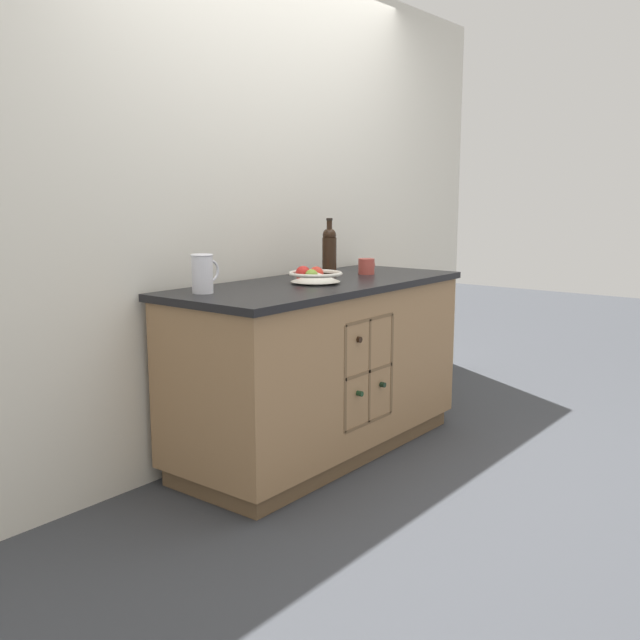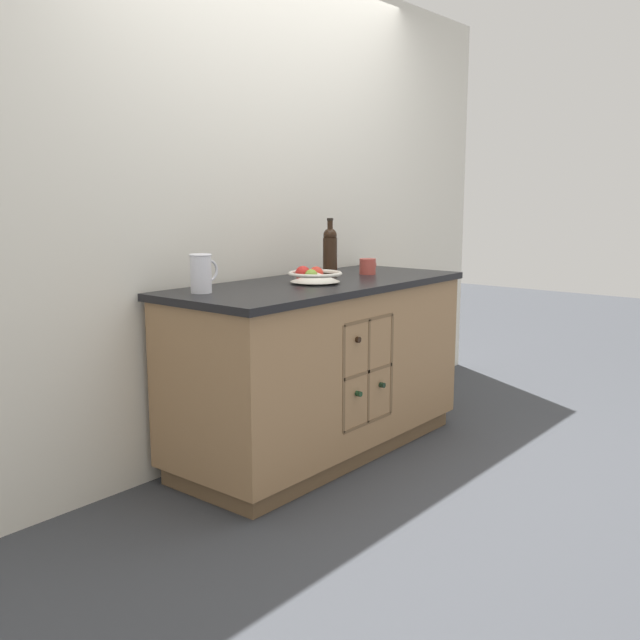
% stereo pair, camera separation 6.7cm
% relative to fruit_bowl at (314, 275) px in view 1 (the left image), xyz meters
% --- Properties ---
extents(ground_plane, '(14.00, 14.00, 0.00)m').
position_rel_fruit_bowl_xyz_m(ground_plane, '(0.07, 0.02, -0.94)').
color(ground_plane, '#383A3F').
extents(back_wall, '(4.40, 0.06, 2.55)m').
position_rel_fruit_bowl_xyz_m(back_wall, '(0.07, 0.42, 0.34)').
color(back_wall, silver).
rests_on(back_wall, ground_plane).
extents(kitchen_island, '(1.72, 0.70, 0.90)m').
position_rel_fruit_bowl_xyz_m(kitchen_island, '(0.07, 0.02, -0.48)').
color(kitchen_island, brown).
rests_on(kitchen_island, ground_plane).
extents(fruit_bowl, '(0.27, 0.27, 0.08)m').
position_rel_fruit_bowl_xyz_m(fruit_bowl, '(0.00, 0.00, 0.00)').
color(fruit_bowl, silver).
rests_on(fruit_bowl, kitchen_island).
extents(white_pitcher, '(0.15, 0.10, 0.17)m').
position_rel_fruit_bowl_xyz_m(white_pitcher, '(-0.59, 0.17, 0.05)').
color(white_pitcher, white).
rests_on(white_pitcher, kitchen_island).
extents(ceramic_mug, '(0.13, 0.09, 0.09)m').
position_rel_fruit_bowl_xyz_m(ceramic_mug, '(0.50, 0.03, 0.00)').
color(ceramic_mug, '#B7473D').
rests_on(ceramic_mug, kitchen_island).
extents(standing_wine_bottle, '(0.08, 0.08, 0.31)m').
position_rel_fruit_bowl_xyz_m(standing_wine_bottle, '(0.25, 0.10, 0.10)').
color(standing_wine_bottle, black).
rests_on(standing_wine_bottle, kitchen_island).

